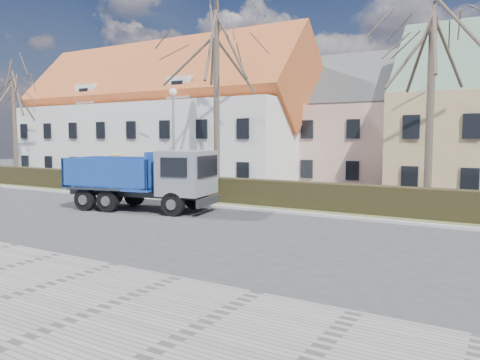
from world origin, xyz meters
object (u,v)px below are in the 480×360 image
Objects in this scene: cart_frame at (132,195)px; dump_truck at (136,179)px; streetlight at (174,142)px; parked_car_a at (145,176)px.

dump_truck is at bearing -41.10° from cart_frame.
cart_frame is (-0.34, -3.23, -2.89)m from streetlight.
streetlight reaches higher than dump_truck.
cart_frame is 0.19× the size of parked_car_a.
cart_frame is (-2.17, 1.90, -1.14)m from dump_truck.
dump_truck is 5.72m from streetlight.
parked_car_a is (-7.63, 8.88, -0.80)m from dump_truck.
cart_frame is at bearing -95.98° from streetlight.
streetlight is (-1.84, 5.12, 1.75)m from dump_truck.
streetlight is 4.34m from cart_frame.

